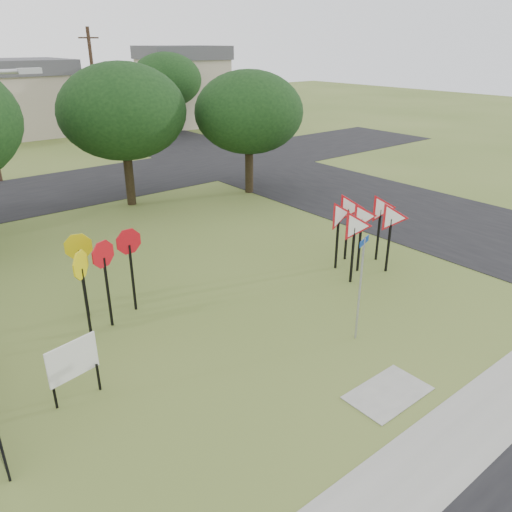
{
  "coord_description": "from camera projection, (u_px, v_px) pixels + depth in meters",
  "views": [
    {
      "loc": [
        -8.36,
        -7.8,
        7.6
      ],
      "look_at": [
        0.38,
        3.0,
        1.6
      ],
      "focal_mm": 35.0,
      "sensor_mm": 36.0,
      "label": 1
    }
  ],
  "objects": [
    {
      "name": "street_right",
      "position": [
        340.0,
        191.0,
        27.47
      ],
      "size": [
        8.0,
        50.0,
        0.02
      ],
      "primitive_type": "cube",
      "color": "black",
      "rests_on": "ground"
    },
    {
      "name": "house_mid",
      "position": [
        19.0,
        97.0,
        43.01
      ],
      "size": [
        8.4,
        8.4,
        6.2
      ],
      "color": "#BCAE97",
      "rests_on": "ground"
    },
    {
      "name": "far_pole_b",
      "position": [
        95.0,
        91.0,
        35.13
      ],
      "size": [
        1.4,
        0.24,
        8.5
      ],
      "color": "#3A271A",
      "rests_on": "ground"
    },
    {
      "name": "ground",
      "position": [
        315.0,
        348.0,
        13.41
      ],
      "size": [
        140.0,
        140.0,
        0.0
      ],
      "primitive_type": "plane",
      "color": "#485D23"
    },
    {
      "name": "tree_near_mid",
      "position": [
        123.0,
        112.0,
        23.47
      ],
      "size": [
        6.0,
        6.0,
        6.8
      ],
      "color": "#2C2313",
      "rests_on": "ground"
    },
    {
      "name": "house_right",
      "position": [
        183.0,
        85.0,
        48.04
      ],
      "size": [
        8.3,
        8.3,
        7.2
      ],
      "color": "#BCAE97",
      "rests_on": "ground"
    },
    {
      "name": "curb_pad",
      "position": [
        388.0,
        393.0,
        11.69
      ],
      "size": [
        2.0,
        1.2,
        0.02
      ],
      "primitive_type": "cube",
      "color": "gray",
      "rests_on": "ground"
    },
    {
      "name": "tree_near_right",
      "position": [
        249.0,
        112.0,
        25.63
      ],
      "size": [
        5.6,
        5.6,
        6.33
      ],
      "color": "#2C2313",
      "rests_on": "ground"
    },
    {
      "name": "yield_sign_cluster",
      "position": [
        363.0,
        218.0,
        17.39
      ],
      "size": [
        3.16,
        2.51,
        2.61
      ],
      "color": "black",
      "rests_on": "ground"
    },
    {
      "name": "tree_far_right",
      "position": [
        166.0,
        80.0,
        42.52
      ],
      "size": [
        6.0,
        6.0,
        6.8
      ],
      "color": "#2C2313",
      "rests_on": "ground"
    },
    {
      "name": "street_name_sign",
      "position": [
        360.0,
        283.0,
        13.21
      ],
      "size": [
        0.59,
        0.22,
        2.97
      ],
      "color": "#9FA1A7",
      "rests_on": "ground"
    },
    {
      "name": "stop_sign_cluster",
      "position": [
        99.0,
        261.0,
        13.91
      ],
      "size": [
        2.43,
        1.71,
        2.65
      ],
      "color": "black",
      "rests_on": "ground"
    },
    {
      "name": "sidewalk",
      "position": [
        459.0,
        437.0,
        10.41
      ],
      "size": [
        30.0,
        1.6,
        0.02
      ],
      "primitive_type": "cube",
      "color": "gray",
      "rests_on": "ground"
    },
    {
      "name": "info_board",
      "position": [
        73.0,
        362.0,
        11.14
      ],
      "size": [
        1.2,
        0.27,
        1.52
      ],
      "color": "black",
      "rests_on": "ground"
    },
    {
      "name": "street_far",
      "position": [
        58.0,
        190.0,
        27.67
      ],
      "size": [
        60.0,
        8.0,
        0.02
      ],
      "primitive_type": "cube",
      "color": "black",
      "rests_on": "ground"
    }
  ]
}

